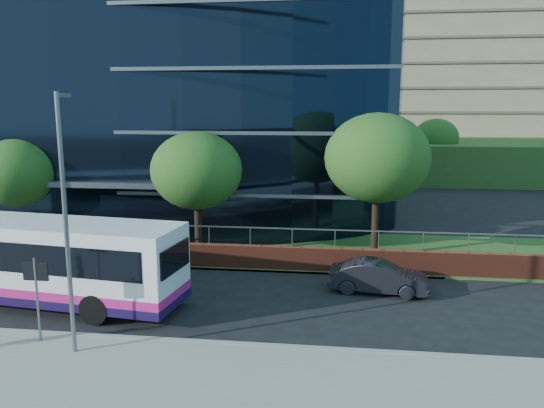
# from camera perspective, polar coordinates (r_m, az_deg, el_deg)

# --- Properties ---
(grass_verge) EXTENTS (36.00, 8.00, 0.12)m
(grass_verge) POSITION_cam_1_polar(r_m,az_deg,el_deg) (30.51, 26.00, -5.18)
(grass_verge) COLOR #2D511E
(grass_verge) RESTS_ON ground
(glass_office) EXTENTS (44.00, 23.10, 16.00)m
(glass_office) POSITION_cam_1_polar(r_m,az_deg,el_deg) (41.80, -18.74, 10.29)
(glass_office) COLOR black
(glass_office) RESTS_ON ground
(retaining_wall) EXTENTS (34.00, 0.40, 2.11)m
(retaining_wall) POSITION_cam_1_polar(r_m,az_deg,el_deg) (25.83, 20.24, -6.19)
(retaining_wall) COLOR maroon
(retaining_wall) RESTS_ON ground
(apartment_block) EXTENTS (60.00, 42.00, 30.00)m
(apartment_block) POSITION_cam_1_polar(r_m,az_deg,el_deg) (76.25, 21.32, 12.30)
(apartment_block) COLOR #2D511E
(apartment_block) RESTS_ON ground
(street_sign) EXTENTS (0.85, 0.09, 2.80)m
(street_sign) POSITION_cam_1_polar(r_m,az_deg,el_deg) (18.86, -24.03, -7.67)
(street_sign) COLOR slate
(street_sign) RESTS_ON pavement_near
(tree_far_b) EXTENTS (4.29, 4.29, 6.05)m
(tree_far_b) POSITION_cam_1_polar(r_m,az_deg,el_deg) (31.59, -25.64, 3.04)
(tree_far_b) COLOR black
(tree_far_b) RESTS_ON ground
(tree_far_c) EXTENTS (4.62, 4.62, 6.51)m
(tree_far_c) POSITION_cam_1_polar(r_m,az_deg,el_deg) (26.98, -8.10, 3.56)
(tree_far_c) COLOR black
(tree_far_c) RESTS_ON ground
(tree_far_d) EXTENTS (5.28, 5.28, 7.44)m
(tree_far_d) POSITION_cam_1_polar(r_m,az_deg,el_deg) (27.01, 11.27, 4.87)
(tree_far_d) COLOR black
(tree_far_d) RESTS_ON ground
(tree_dist_e) EXTENTS (4.62, 4.62, 6.51)m
(tree_dist_e) POSITION_cam_1_polar(r_m,az_deg,el_deg) (57.77, 17.21, 6.82)
(tree_dist_e) COLOR black
(tree_dist_e) RESTS_ON ground
(streetlight_east) EXTENTS (0.15, 0.77, 8.00)m
(streetlight_east) POSITION_cam_1_polar(r_m,az_deg,el_deg) (17.07, -21.29, -1.36)
(streetlight_east) COLOR slate
(streetlight_east) RESTS_ON pavement_near
(city_bus) EXTENTS (12.63, 4.36, 3.35)m
(city_bus) POSITION_cam_1_polar(r_m,az_deg,el_deg) (22.96, -24.29, -5.51)
(city_bus) COLOR white
(city_bus) RESTS_ON ground
(parked_car) EXTENTS (4.23, 1.88, 1.35)m
(parked_car) POSITION_cam_1_polar(r_m,az_deg,el_deg) (22.88, 11.39, -7.71)
(parked_car) COLOR black
(parked_car) RESTS_ON ground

